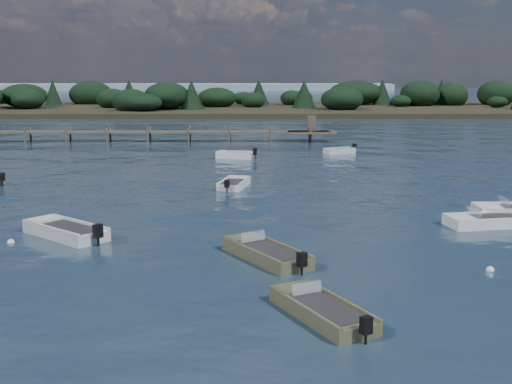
{
  "coord_description": "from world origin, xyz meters",
  "views": [
    {
      "loc": [
        -2.1,
        -19.68,
        7.39
      ],
      "look_at": [
        -1.98,
        14.0,
        1.0
      ],
      "focal_mm": 45.0,
      "sensor_mm": 36.0,
      "label": 1
    }
  ],
  "objects_px": {
    "dinghy_mid_white_a": "(492,223)",
    "dinghy_extra_a": "(234,185)",
    "dinghy_extra_b": "(266,255)",
    "dinghy_mid_grey": "(66,233)",
    "tender_far_grey_b": "(339,152)",
    "jetty": "(68,132)",
    "dinghy_near_olive": "(322,313)",
    "tender_far_white": "(235,156)"
  },
  "relations": [
    {
      "from": "dinghy_mid_white_a",
      "to": "dinghy_extra_a",
      "type": "relative_size",
      "value": 1.33
    },
    {
      "from": "dinghy_extra_b",
      "to": "dinghy_mid_grey",
      "type": "relative_size",
      "value": 1.03
    },
    {
      "from": "tender_far_grey_b",
      "to": "jetty",
      "type": "xyz_separation_m",
      "value": [
        -27.39,
        10.14,
        0.83
      ]
    },
    {
      "from": "dinghy_mid_white_a",
      "to": "dinghy_near_olive",
      "type": "bearing_deg",
      "value": -129.07
    },
    {
      "from": "dinghy_mid_grey",
      "to": "jetty",
      "type": "distance_m",
      "value": 41.06
    },
    {
      "from": "dinghy_extra_b",
      "to": "dinghy_near_olive",
      "type": "height_order",
      "value": "dinghy_extra_b"
    },
    {
      "from": "dinghy_extra_a",
      "to": "tender_far_grey_b",
      "type": "bearing_deg",
      "value": 61.88
    },
    {
      "from": "dinghy_near_olive",
      "to": "jetty",
      "type": "bearing_deg",
      "value": 113.81
    },
    {
      "from": "dinghy_mid_grey",
      "to": "dinghy_mid_white_a",
      "type": "bearing_deg",
      "value": 5.74
    },
    {
      "from": "tender_far_grey_b",
      "to": "dinghy_mid_white_a",
      "type": "relative_size",
      "value": 0.64
    },
    {
      "from": "dinghy_extra_a",
      "to": "jetty",
      "type": "distance_m",
      "value": 32.69
    },
    {
      "from": "dinghy_extra_b",
      "to": "jetty",
      "type": "relative_size",
      "value": 0.07
    },
    {
      "from": "dinghy_extra_b",
      "to": "dinghy_mid_white_a",
      "type": "bearing_deg",
      "value": 26.65
    },
    {
      "from": "dinghy_near_olive",
      "to": "dinghy_extra_a",
      "type": "height_order",
      "value": "dinghy_near_olive"
    },
    {
      "from": "dinghy_extra_b",
      "to": "jetty",
      "type": "xyz_separation_m",
      "value": [
        -20.12,
        43.06,
        0.83
      ]
    },
    {
      "from": "tender_far_grey_b",
      "to": "tender_far_white",
      "type": "xyz_separation_m",
      "value": [
        -9.35,
        -3.06,
        0.02
      ]
    },
    {
      "from": "dinghy_mid_white_a",
      "to": "dinghy_near_olive",
      "type": "xyz_separation_m",
      "value": [
        -9.49,
        -11.69,
        -0.01
      ]
    },
    {
      "from": "tender_far_white",
      "to": "dinghy_mid_grey",
      "type": "bearing_deg",
      "value": -104.71
    },
    {
      "from": "jetty",
      "to": "dinghy_mid_grey",
      "type": "bearing_deg",
      "value": -74.28
    },
    {
      "from": "dinghy_mid_grey",
      "to": "dinghy_extra_a",
      "type": "distance_m",
      "value": 14.44
    },
    {
      "from": "dinghy_extra_b",
      "to": "jetty",
      "type": "bearing_deg",
      "value": 115.04
    },
    {
      "from": "dinghy_near_olive",
      "to": "tender_far_white",
      "type": "xyz_separation_m",
      "value": [
        -3.68,
        36.0,
        0.03
      ]
    },
    {
      "from": "dinghy_extra_b",
      "to": "tender_far_grey_b",
      "type": "distance_m",
      "value": 33.72
    },
    {
      "from": "dinghy_mid_white_a",
      "to": "dinghy_extra_a",
      "type": "bearing_deg",
      "value": 140.78
    },
    {
      "from": "dinghy_mid_white_a",
      "to": "dinghy_extra_a",
      "type": "distance_m",
      "value": 16.57
    },
    {
      "from": "tender_far_white",
      "to": "dinghy_near_olive",
      "type": "bearing_deg",
      "value": -84.17
    },
    {
      "from": "dinghy_extra_b",
      "to": "dinghy_extra_a",
      "type": "xyz_separation_m",
      "value": [
        -1.75,
        16.04,
        -0.02
      ]
    },
    {
      "from": "dinghy_mid_white_a",
      "to": "tender_far_white",
      "type": "relative_size",
      "value": 1.38
    },
    {
      "from": "tender_far_grey_b",
      "to": "dinghy_extra_a",
      "type": "relative_size",
      "value": 0.85
    },
    {
      "from": "dinghy_mid_grey",
      "to": "dinghy_near_olive",
      "type": "height_order",
      "value": "dinghy_mid_grey"
    },
    {
      "from": "dinghy_mid_grey",
      "to": "dinghy_near_olive",
      "type": "xyz_separation_m",
      "value": [
        10.59,
        -9.67,
        -0.03
      ]
    },
    {
      "from": "tender_far_grey_b",
      "to": "dinghy_near_olive",
      "type": "distance_m",
      "value": 39.46
    },
    {
      "from": "dinghy_extra_b",
      "to": "tender_far_grey_b",
      "type": "height_order",
      "value": "dinghy_extra_b"
    },
    {
      "from": "dinghy_mid_grey",
      "to": "dinghy_mid_white_a",
      "type": "height_order",
      "value": "dinghy_mid_grey"
    },
    {
      "from": "dinghy_extra_a",
      "to": "dinghy_extra_b",
      "type": "bearing_deg",
      "value": -83.76
    },
    {
      "from": "dinghy_mid_white_a",
      "to": "jetty",
      "type": "bearing_deg",
      "value": 129.76
    },
    {
      "from": "tender_far_grey_b",
      "to": "jetty",
      "type": "relative_size",
      "value": 0.05
    },
    {
      "from": "tender_far_grey_b",
      "to": "dinghy_mid_white_a",
      "type": "bearing_deg",
      "value": -82.07
    },
    {
      "from": "tender_far_grey_b",
      "to": "dinghy_near_olive",
      "type": "relative_size",
      "value": 0.74
    },
    {
      "from": "dinghy_extra_a",
      "to": "jetty",
      "type": "height_order",
      "value": "jetty"
    },
    {
      "from": "dinghy_extra_a",
      "to": "tender_far_white",
      "type": "bearing_deg",
      "value": 91.37
    },
    {
      "from": "tender_far_grey_b",
      "to": "dinghy_extra_a",
      "type": "height_order",
      "value": "tender_far_grey_b"
    }
  ]
}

